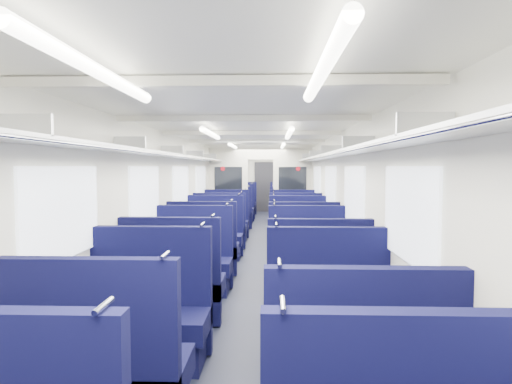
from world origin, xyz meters
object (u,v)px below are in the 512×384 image
object	(u,v)px
seat_9	(318,292)
seat_11	(308,265)
seat_23	(288,211)
seat_27	(285,205)
seat_14	(214,238)
seat_8	(174,288)
seat_20	(233,215)
seat_10	(193,265)
seat_21	(290,215)
bulkhead	(260,188)
seat_26	(241,205)
seat_18	(226,224)
seat_22	(236,210)
seat_7	(329,322)
seat_24	(239,208)
seat_25	(287,208)
seat_6	(148,320)
seat_13	(303,252)
seat_15	(299,240)
seat_19	(293,224)
seat_12	(204,251)
seat_16	(220,231)
seat_17	(295,230)
end_door	(264,187)
seat_4	(100,379)

from	to	relation	value
seat_9	seat_11	bearing A→B (deg)	90.00
seat_11	seat_23	distance (m)	7.76
seat_27	seat_14	bearing A→B (deg)	-101.94
seat_8	seat_20	world-z (taller)	same
seat_10	seat_21	size ratio (longest dim) A/B	1.00
bulkhead	seat_26	bearing A→B (deg)	100.97
seat_18	seat_22	size ratio (longest dim) A/B	1.00
seat_7	seat_24	xyz separation A→B (m)	(-1.66, 11.15, 0.00)
seat_21	seat_25	distance (m)	2.47
seat_6	seat_13	bearing A→B (deg)	63.17
seat_15	seat_19	world-z (taller)	same
seat_25	seat_27	size ratio (longest dim) A/B	1.00
seat_9	seat_14	xyz separation A→B (m)	(-1.66, 3.63, 0.00)
seat_18	seat_8	bearing A→B (deg)	-90.00
seat_12	seat_18	size ratio (longest dim) A/B	1.00
seat_13	seat_25	xyz separation A→B (m)	(0.00, 7.96, 0.00)
seat_13	seat_16	distance (m)	2.92
seat_9	seat_11	world-z (taller)	same
seat_15	seat_16	size ratio (longest dim) A/B	1.00
seat_7	seat_25	bearing A→B (deg)	90.00
seat_17	seat_15	bearing A→B (deg)	-90.00
seat_11	seat_27	world-z (taller)	same
seat_18	seat_19	xyz separation A→B (m)	(1.66, -0.03, 0.00)
end_door	seat_26	distance (m)	1.71
seat_8	seat_10	distance (m)	1.22
seat_8	seat_10	world-z (taller)	same
seat_22	seat_23	distance (m)	1.66
end_door	seat_10	size ratio (longest dim) A/B	1.58
seat_14	seat_25	size ratio (longest dim) A/B	1.00
seat_7	seat_21	distance (m)	8.76
seat_13	seat_18	distance (m)	3.90
seat_21	seat_19	bearing A→B (deg)	-90.00
seat_12	seat_17	world-z (taller)	same
seat_14	seat_25	distance (m)	6.83
seat_16	seat_23	bearing A→B (deg)	69.29
seat_17	bulkhead	bearing A→B (deg)	109.83
seat_4	seat_20	bearing A→B (deg)	90.00
end_door	seat_7	size ratio (longest dim) A/B	1.58
seat_19	seat_18	bearing A→B (deg)	178.79
seat_23	seat_8	bearing A→B (deg)	-100.44
seat_12	seat_10	bearing A→B (deg)	-90.00
seat_8	seat_25	distance (m)	10.31
end_door	seat_16	world-z (taller)	end_door
seat_13	seat_25	bearing A→B (deg)	90.00
seat_20	seat_27	distance (m)	4.04
seat_16	seat_21	distance (m)	3.51
seat_10	seat_22	size ratio (longest dim) A/B	1.00
seat_6	seat_25	bearing A→B (deg)	81.60
end_door	seat_15	size ratio (longest dim) A/B	1.58
seat_4	seat_10	size ratio (longest dim) A/B	1.00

